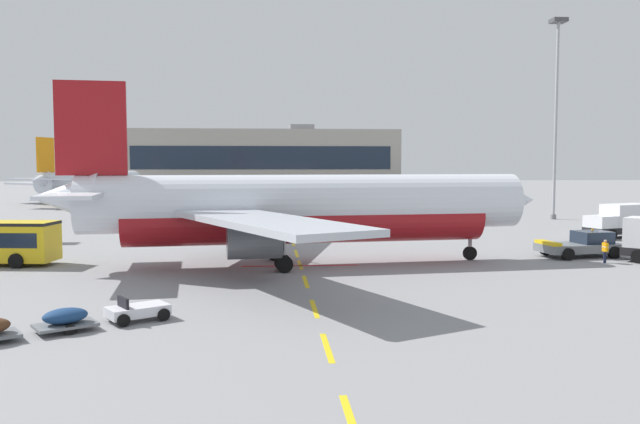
# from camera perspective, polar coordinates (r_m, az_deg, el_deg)

# --- Properties ---
(ground) EXTENTS (400.00, 400.00, 0.00)m
(ground) POSITION_cam_1_polar(r_m,az_deg,el_deg) (66.95, 16.61, -1.88)
(ground) COLOR gray
(apron_paint_markings) EXTENTS (8.00, 97.76, 0.01)m
(apron_paint_markings) POSITION_cam_1_polar(r_m,az_deg,el_deg) (60.69, -2.51, -2.32)
(apron_paint_markings) COLOR yellow
(apron_paint_markings) RESTS_ON ground
(airliner_foreground) EXTENTS (34.82, 34.43, 12.20)m
(airliner_foreground) POSITION_cam_1_polar(r_m,az_deg,el_deg) (44.47, -1.85, 0.38)
(airliner_foreground) COLOR silver
(airliner_foreground) RESTS_ON ground
(pushback_tug) EXTENTS (6.36, 3.90, 2.08)m
(pushback_tug) POSITION_cam_1_polar(r_m,az_deg,el_deg) (52.54, 21.93, -2.67)
(pushback_tug) COLOR slate
(pushback_tug) RESTS_ON ground
(airliner_mid_left) EXTENTS (29.59, 30.63, 10.99)m
(airliner_mid_left) POSITION_cam_1_polar(r_m,az_deg,el_deg) (119.92, -19.36, 2.40)
(airliner_mid_left) COLOR silver
(airliner_mid_left) RESTS_ON ground
(ground_power_truck) EXTENTS (7.40, 4.58, 3.14)m
(ground_power_truck) POSITION_cam_1_polar(r_m,az_deg,el_deg) (67.59, 24.85, -0.64)
(ground_power_truck) COLOR black
(ground_power_truck) RESTS_ON ground
(baggage_train) EXTENTS (8.05, 5.82, 1.14)m
(baggage_train) POSITION_cam_1_polar(r_m,az_deg,el_deg) (29.35, -21.30, -8.70)
(baggage_train) COLOR silver
(baggage_train) RESTS_ON ground
(ground_crew_worker) EXTENTS (0.31, 0.67, 1.64)m
(ground_crew_worker) POSITION_cam_1_polar(r_m,az_deg,el_deg) (49.85, 23.65, -3.05)
(ground_crew_worker) COLOR #191E38
(ground_crew_worker) RESTS_ON ground
(apron_light_mast_far) EXTENTS (1.80, 1.80, 24.66)m
(apron_light_mast_far) POSITION_cam_1_polar(r_m,az_deg,el_deg) (86.77, 19.96, 9.56)
(apron_light_mast_far) COLOR slate
(apron_light_mast_far) RESTS_ON ground
(terminal_satellite) EXTENTS (66.10, 22.42, 16.68)m
(terminal_satellite) POSITION_cam_1_polar(r_m,az_deg,el_deg) (164.91, -5.04, 4.46)
(terminal_satellite) COLOR #9E998E
(terminal_satellite) RESTS_ON ground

